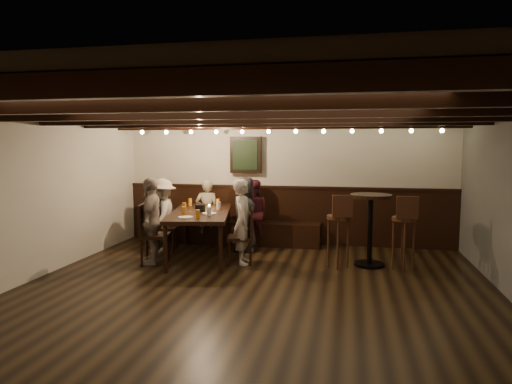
% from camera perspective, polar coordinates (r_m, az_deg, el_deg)
% --- Properties ---
extents(room, '(7.00, 7.00, 7.00)m').
position_cam_1_polar(room, '(7.83, 0.46, -0.51)').
color(room, black).
rests_on(room, ground).
extents(dining_table, '(1.38, 2.30, 0.81)m').
position_cam_1_polar(dining_table, '(7.96, -6.94, -2.87)').
color(dining_table, black).
rests_on(dining_table, floor).
extents(chair_left_near, '(0.48, 0.48, 0.90)m').
position_cam_1_polar(chair_left_near, '(8.60, -11.33, -5.43)').
color(chair_left_near, black).
rests_on(chair_left_near, floor).
extents(chair_left_far, '(0.53, 0.53, 0.99)m').
position_cam_1_polar(chair_left_far, '(7.73, -12.64, -6.55)').
color(chair_left_far, black).
rests_on(chair_left_far, floor).
extents(chair_right_near, '(0.46, 0.46, 0.85)m').
position_cam_1_polar(chair_right_near, '(8.44, -1.67, -5.63)').
color(chair_right_near, black).
rests_on(chair_right_near, floor).
extents(chair_right_far, '(0.49, 0.49, 0.91)m').
position_cam_1_polar(chair_right_far, '(7.56, -1.84, -6.86)').
color(chair_right_far, black).
rests_on(chair_right_far, floor).
extents(person_bench_left, '(0.70, 0.53, 1.29)m').
position_cam_1_polar(person_bench_left, '(9.00, -11.95, -2.54)').
color(person_bench_left, '#2A2A2D').
rests_on(person_bench_left, floor).
extents(person_bench_centre, '(0.52, 0.39, 1.27)m').
position_cam_1_polar(person_bench_centre, '(9.01, -6.14, -2.48)').
color(person_bench_centre, gray).
rests_on(person_bench_centre, floor).
extents(person_bench_right, '(0.71, 0.60, 1.29)m').
position_cam_1_polar(person_bench_right, '(8.81, -0.41, -2.60)').
color(person_bench_right, maroon).
rests_on(person_bench_right, floor).
extents(person_left_near, '(0.66, 0.95, 1.34)m').
position_cam_1_polar(person_left_near, '(8.53, -11.59, -2.82)').
color(person_left_near, '#A79D8D').
rests_on(person_left_near, floor).
extents(person_left_far, '(0.51, 0.89, 1.43)m').
position_cam_1_polar(person_left_far, '(7.66, -12.93, -3.53)').
color(person_left_far, '#A18E80').
rests_on(person_left_far, floor).
extents(person_right_near, '(0.56, 0.74, 1.37)m').
position_cam_1_polar(person_right_near, '(8.36, -1.45, -2.78)').
color(person_right_near, '#29292C').
rests_on(person_right_near, floor).
extents(person_right_far, '(0.43, 0.57, 1.40)m').
position_cam_1_polar(person_right_far, '(7.47, -1.61, -3.72)').
color(person_right_far, '#BCAF9F').
rests_on(person_right_far, floor).
extents(pint_a, '(0.07, 0.07, 0.14)m').
position_cam_1_polar(pint_a, '(8.67, -8.24, -1.25)').
color(pint_a, '#BF7219').
rests_on(pint_a, dining_table).
extents(pint_b, '(0.07, 0.07, 0.14)m').
position_cam_1_polar(pint_b, '(8.56, -4.77, -1.30)').
color(pint_b, '#BF7219').
rests_on(pint_b, dining_table).
extents(pint_c, '(0.07, 0.07, 0.14)m').
position_cam_1_polar(pint_c, '(8.08, -8.98, -1.79)').
color(pint_c, '#BF7219').
rests_on(pint_c, dining_table).
extents(pint_d, '(0.07, 0.07, 0.14)m').
position_cam_1_polar(pint_d, '(8.11, -4.68, -1.71)').
color(pint_d, silver).
rests_on(pint_d, dining_table).
extents(pint_e, '(0.07, 0.07, 0.14)m').
position_cam_1_polar(pint_e, '(7.53, -9.02, -2.36)').
color(pint_e, '#BF7219').
rests_on(pint_e, dining_table).
extents(pint_f, '(0.07, 0.07, 0.14)m').
position_cam_1_polar(pint_f, '(7.38, -5.91, -2.49)').
color(pint_f, silver).
rests_on(pint_f, dining_table).
extents(pint_g, '(0.07, 0.07, 0.14)m').
position_cam_1_polar(pint_g, '(7.15, -7.31, -2.78)').
color(pint_g, '#BF7219').
rests_on(pint_g, dining_table).
extents(plate_near, '(0.24, 0.24, 0.01)m').
position_cam_1_polar(plate_near, '(7.29, -8.77, -3.13)').
color(plate_near, white).
rests_on(plate_near, dining_table).
extents(plate_far, '(0.24, 0.24, 0.01)m').
position_cam_1_polar(plate_far, '(7.64, -5.87, -2.67)').
color(plate_far, white).
rests_on(plate_far, dining_table).
extents(condiment_caddy, '(0.15, 0.10, 0.12)m').
position_cam_1_polar(condiment_caddy, '(7.90, -6.99, -2.02)').
color(condiment_caddy, black).
rests_on(condiment_caddy, dining_table).
extents(candle, '(0.05, 0.05, 0.05)m').
position_cam_1_polar(candle, '(8.23, -5.87, -1.92)').
color(candle, beige).
rests_on(candle, dining_table).
extents(high_top_table, '(0.66, 0.66, 1.16)m').
position_cam_1_polar(high_top_table, '(7.55, 14.10, -3.30)').
color(high_top_table, black).
rests_on(high_top_table, floor).
extents(bar_stool_left, '(0.41, 0.42, 1.18)m').
position_cam_1_polar(bar_stool_left, '(7.40, 10.24, -5.96)').
color(bar_stool_left, '#361F11').
rests_on(bar_stool_left, floor).
extents(bar_stool_right, '(0.37, 0.40, 1.18)m').
position_cam_1_polar(bar_stool_right, '(7.50, 17.94, -6.01)').
color(bar_stool_right, '#361F11').
rests_on(bar_stool_right, floor).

